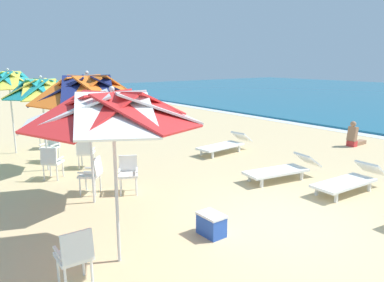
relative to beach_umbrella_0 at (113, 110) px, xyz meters
The scene contains 17 objects.
ground_plane 3.84m from the beach_umbrella_0, 77.86° to the left, with size 80.00×80.00×0.00m, color #D3B784.
beach_umbrella_0 is the anchor object (origin of this frame).
plastic_chair_0 2.03m from the beach_umbrella_0, 70.59° to the right, with size 0.49×0.46×0.87m.
beach_umbrella_1 2.61m from the beach_umbrella_0, 165.31° to the left, with size 2.44×2.44×2.83m.
plastic_chair_1 3.70m from the beach_umbrella_0, 164.04° to the left, with size 0.63×0.63×0.87m.
plastic_chair_2 3.60m from the beach_umbrella_0, 149.33° to the left, with size 0.62×0.60×0.87m.
beach_umbrella_2 5.64m from the beach_umbrella_0, behind, with size 2.04×2.04×2.64m.
plastic_chair_3 6.84m from the beach_umbrella_0, behind, with size 0.62×0.63×0.87m.
plastic_chair_4 5.67m from the beach_umbrella_0, 163.42° to the left, with size 0.63×0.62×0.87m.
plastic_chair_5 5.08m from the beach_umbrella_0, behind, with size 0.63×0.63×0.87m.
beach_umbrella_3 8.28m from the beach_umbrella_0, behind, with size 2.03×2.03×2.79m.
plastic_chair_6 8.61m from the beach_umbrella_0, behind, with size 0.63×0.63×0.87m.
sun_lounger_1 6.09m from the beach_umbrella_0, 85.10° to the left, with size 0.76×2.18×0.62m.
sun_lounger_2 5.67m from the beach_umbrella_0, 101.48° to the left, with size 1.02×2.22×0.62m.
sun_lounger_3 7.49m from the beach_umbrella_0, 124.51° to the left, with size 0.81×2.19×0.62m.
cooler_box 2.74m from the beach_umbrella_0, 83.15° to the left, with size 0.50×0.34×0.40m.
beachgoer_seated 10.72m from the beach_umbrella_0, 100.84° to the left, with size 0.30×0.93×0.92m.
Camera 1 is at (4.15, -5.23, 3.03)m, focal length 34.54 mm.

